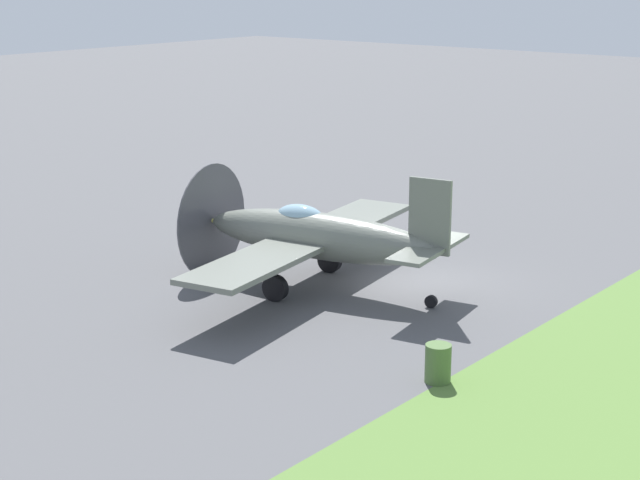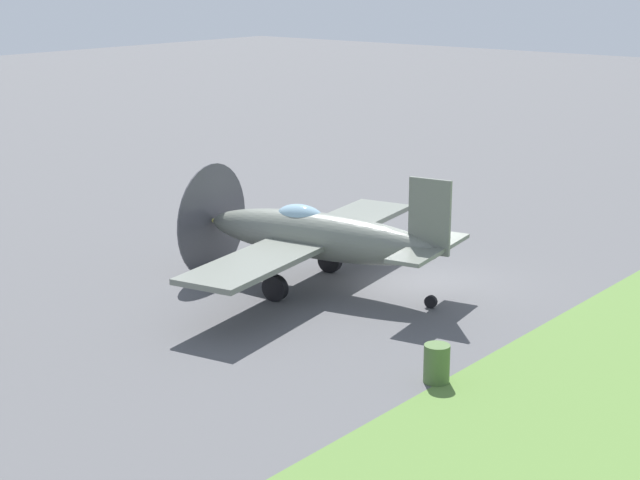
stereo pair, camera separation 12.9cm
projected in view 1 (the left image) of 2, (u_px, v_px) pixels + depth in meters
ground_plane at (428, 286)px, 30.18m from camera, size 160.00×160.00×0.00m
airplane_lead at (315, 235)px, 29.65m from camera, size 10.78×8.59×3.81m
fuel_drum at (438, 363)px, 23.14m from camera, size 0.60×0.60×0.90m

